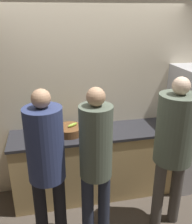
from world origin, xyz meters
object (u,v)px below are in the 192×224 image
(person_left, at_px, (46,158))
(person_center, at_px, (96,158))
(bottle_green, at_px, (43,135))
(fruit_bowl, at_px, (69,130))
(potted_plant, at_px, (46,123))
(utensil_crock, at_px, (90,123))
(cup_blue, at_px, (31,130))
(cup_yellow, at_px, (34,141))
(person_right, at_px, (174,140))

(person_left, distance_m, person_center, 0.49)
(bottle_green, bearing_deg, person_center, -51.79)
(person_left, xyz_separation_m, fruit_bowl, (0.31, 0.71, -0.07))
(person_center, relative_size, fruit_bowl, 5.22)
(fruit_bowl, distance_m, potted_plant, 0.31)
(utensil_crock, bearing_deg, person_left, -126.11)
(potted_plant, bearing_deg, cup_blue, 169.00)
(cup_yellow, bearing_deg, person_left, -76.03)
(cup_yellow, bearing_deg, utensil_crock, 21.01)
(utensil_crock, distance_m, potted_plant, 0.57)
(utensil_crock, xyz_separation_m, potted_plant, (-0.57, -0.02, 0.07))
(person_right, height_order, fruit_bowl, person_right)
(person_left, distance_m, fruit_bowl, 0.78)
(person_right, bearing_deg, potted_plant, 148.75)
(person_right, xyz_separation_m, cup_yellow, (-1.48, 0.54, -0.13))
(fruit_bowl, bearing_deg, person_right, -34.58)
(cup_yellow, bearing_deg, potted_plant, 59.08)
(person_center, height_order, bottle_green, person_center)
(person_right, distance_m, fruit_bowl, 1.27)
(person_left, bearing_deg, cup_blue, 101.39)
(person_left, distance_m, potted_plant, 0.80)
(bottle_green, bearing_deg, potted_plant, 77.84)
(person_right, height_order, bottle_green, person_right)
(person_right, relative_size, utensil_crock, 7.45)
(person_left, bearing_deg, cup_yellow, 103.97)
(fruit_bowl, height_order, potted_plant, potted_plant)
(person_right, xyz_separation_m, cup_blue, (-1.52, 0.84, -0.12))
(person_left, bearing_deg, person_right, -0.37)
(cup_yellow, xyz_separation_m, cup_blue, (-0.03, 0.30, 0.01))
(cup_blue, distance_m, potted_plant, 0.22)
(fruit_bowl, bearing_deg, bottle_green, -157.98)
(fruit_bowl, bearing_deg, person_left, -113.37)
(fruit_bowl, height_order, bottle_green, bottle_green)
(person_right, height_order, cup_yellow, person_right)
(person_left, height_order, cup_yellow, person_left)
(potted_plant, bearing_deg, person_left, -91.72)
(person_left, xyz_separation_m, cup_yellow, (-0.13, 0.53, -0.08))
(utensil_crock, height_order, potted_plant, potted_plant)
(person_left, distance_m, bottle_green, 0.58)
(person_left, relative_size, person_center, 1.00)
(fruit_bowl, relative_size, utensil_crock, 1.40)
(person_center, bearing_deg, bottle_green, 128.21)
(fruit_bowl, distance_m, cup_blue, 0.49)
(utensil_crock, bearing_deg, cup_blue, 178.49)
(person_center, distance_m, potted_plant, 0.98)
(cup_blue, bearing_deg, utensil_crock, -1.51)
(cup_yellow, xyz_separation_m, potted_plant, (0.16, 0.26, 0.10))
(person_left, height_order, potted_plant, person_left)
(utensil_crock, bearing_deg, bottle_green, -159.03)
(person_center, height_order, fruit_bowl, person_center)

